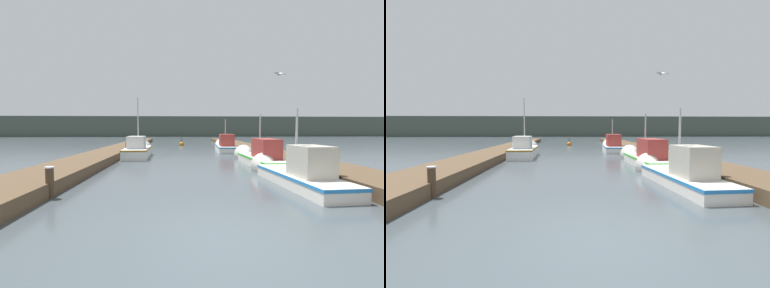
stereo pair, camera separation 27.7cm
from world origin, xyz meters
The scene contains 14 objects.
ground_plane centered at (0.00, 0.00, 0.00)m, with size 200.00×200.00×0.00m.
dock_left centered at (-5.87, 16.00, 0.23)m, with size 2.45×40.00×0.46m.
dock_right centered at (5.87, 16.00, 0.23)m, with size 2.45×40.00×0.46m.
distant_shore_ridge centered at (0.00, 65.56, 2.47)m, with size 120.00×16.00×4.94m.
fishing_boat_0 centered at (3.54, 4.88, 0.41)m, with size 1.68×5.89×3.23m.
fishing_boat_1 centered at (3.81, 9.87, 0.45)m, with size 1.47×6.40×3.30m.
fishing_boat_2 centered at (-3.65, 14.25, 0.50)m, with size 1.76×5.42×4.70m.
fishing_boat_3 centered at (3.60, 18.87, 0.46)m, with size 2.00×6.29×3.35m.
mooring_piling_0 centered at (-4.79, 15.95, 0.50)m, with size 0.30×0.30×1.00m.
mooring_piling_1 centered at (-4.79, 22.21, 0.56)m, with size 0.29×0.29×1.10m.
mooring_piling_2 centered at (-4.66, 3.19, 0.48)m, with size 0.26×0.26×0.95m.
mooring_piling_3 centered at (4.51, 3.84, 0.63)m, with size 0.33×0.33×1.25m.
channel_buoy centered at (-0.27, 26.30, 0.16)m, with size 0.56×0.56×1.06m.
seagull_lead centered at (2.68, 4.13, 3.93)m, with size 0.53×0.38×0.12m.
Camera 1 is at (-0.88, -4.62, 2.09)m, focal length 24.00 mm.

